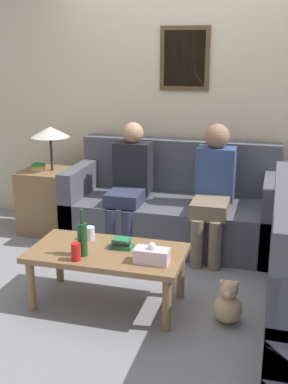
{
  "coord_description": "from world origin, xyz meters",
  "views": [
    {
      "loc": [
        0.9,
        -3.76,
        1.78
      ],
      "look_at": [
        -0.1,
        -0.16,
        0.67
      ],
      "focal_mm": 45.0,
      "sensor_mm": 36.0,
      "label": 1
    }
  ],
  "objects_px": {
    "coffee_table": "(107,258)",
    "wine_bottle": "(82,238)",
    "person_left": "(130,180)",
    "couch_main": "(173,208)",
    "drinking_glass": "(90,233)",
    "person_right": "(213,186)",
    "teddy_bear": "(228,304)"
  },
  "relations": [
    {
      "from": "drinking_glass",
      "to": "person_left",
      "type": "relative_size",
      "value": 0.09
    },
    {
      "from": "person_left",
      "to": "person_right",
      "type": "distance_m",
      "value": 0.79
    },
    {
      "from": "wine_bottle",
      "to": "person_right",
      "type": "height_order",
      "value": "person_right"
    },
    {
      "from": "drinking_glass",
      "to": "coffee_table",
      "type": "bearing_deg",
      "value": -39.4
    },
    {
      "from": "coffee_table",
      "to": "wine_bottle",
      "type": "bearing_deg",
      "value": -137.51
    },
    {
      "from": "coffee_table",
      "to": "wine_bottle",
      "type": "height_order",
      "value": "wine_bottle"
    },
    {
      "from": "wine_bottle",
      "to": "teddy_bear",
      "type": "bearing_deg",
      "value": 5.59
    },
    {
      "from": "teddy_bear",
      "to": "drinking_glass",
      "type": "bearing_deg",
      "value": 170.19
    },
    {
      "from": "coffee_table",
      "to": "person_right",
      "type": "bearing_deg",
      "value": 62.06
    },
    {
      "from": "couch_main",
      "to": "person_left",
      "type": "relative_size",
      "value": 1.71
    },
    {
      "from": "couch_main",
      "to": "coffee_table",
      "type": "xyz_separation_m",
      "value": [
        -0.19,
        -1.33,
        0.04
      ]
    },
    {
      "from": "drinking_glass",
      "to": "person_right",
      "type": "relative_size",
      "value": 0.09
    },
    {
      "from": "wine_bottle",
      "to": "person_right",
      "type": "relative_size",
      "value": 0.29
    },
    {
      "from": "couch_main",
      "to": "coffee_table",
      "type": "distance_m",
      "value": 1.34
    },
    {
      "from": "drinking_glass",
      "to": "teddy_bear",
      "type": "relative_size",
      "value": 0.32
    },
    {
      "from": "drinking_glass",
      "to": "teddy_bear",
      "type": "height_order",
      "value": "drinking_glass"
    },
    {
      "from": "drinking_glass",
      "to": "wine_bottle",
      "type": "bearing_deg",
      "value": -77.88
    },
    {
      "from": "couch_main",
      "to": "drinking_glass",
      "type": "relative_size",
      "value": 19.56
    },
    {
      "from": "drinking_glass",
      "to": "person_right",
      "type": "height_order",
      "value": "person_right"
    },
    {
      "from": "couch_main",
      "to": "coffee_table",
      "type": "height_order",
      "value": "couch_main"
    },
    {
      "from": "couch_main",
      "to": "teddy_bear",
      "type": "xyz_separation_m",
      "value": [
        0.67,
        -1.35,
        -0.19
      ]
    },
    {
      "from": "wine_bottle",
      "to": "person_left",
      "type": "relative_size",
      "value": 0.29
    },
    {
      "from": "wine_bottle",
      "to": "person_left",
      "type": "height_order",
      "value": "person_left"
    },
    {
      "from": "coffee_table",
      "to": "teddy_bear",
      "type": "xyz_separation_m",
      "value": [
        0.87,
        -0.02,
        -0.23
      ]
    },
    {
      "from": "wine_bottle",
      "to": "person_right",
      "type": "xyz_separation_m",
      "value": [
        0.73,
        1.24,
        0.09
      ]
    },
    {
      "from": "person_right",
      "to": "wine_bottle",
      "type": "bearing_deg",
      "value": -120.35
    },
    {
      "from": "wine_bottle",
      "to": "person_right",
      "type": "distance_m",
      "value": 1.44
    },
    {
      "from": "person_right",
      "to": "person_left",
      "type": "bearing_deg",
      "value": 176.54
    },
    {
      "from": "couch_main",
      "to": "coffee_table",
      "type": "relative_size",
      "value": 1.77
    },
    {
      "from": "couch_main",
      "to": "teddy_bear",
      "type": "relative_size",
      "value": 6.26
    },
    {
      "from": "person_left",
      "to": "couch_main",
      "type": "bearing_deg",
      "value": 22.8
    },
    {
      "from": "wine_bottle",
      "to": "drinking_glass",
      "type": "xyz_separation_m",
      "value": [
        -0.06,
        0.28,
        -0.08
      ]
    }
  ]
}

